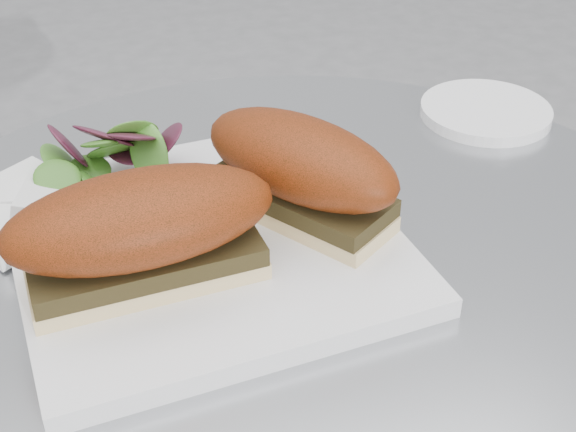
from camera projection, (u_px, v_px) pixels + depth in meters
name	position (u px, v px, depth m)	size (l,w,h in m)	color
plate	(205.00, 242.00, 0.61)	(0.28, 0.28, 0.02)	white
sandwich_left	(142.00, 229.00, 0.54)	(0.19, 0.10, 0.08)	beige
sandwich_right	(300.00, 168.00, 0.60)	(0.16, 0.18, 0.08)	beige
salad	(119.00, 161.00, 0.64)	(0.11, 0.11, 0.05)	#4B862B
napkin	(46.00, 216.00, 0.64)	(0.13, 0.13, 0.02)	white
saucer	(486.00, 111.00, 0.79)	(0.13, 0.13, 0.01)	white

